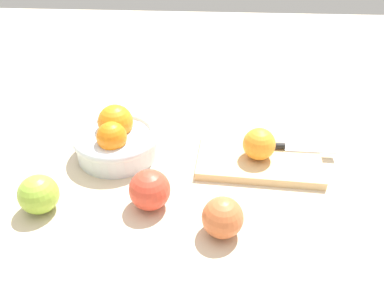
{
  "coord_description": "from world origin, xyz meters",
  "views": [
    {
      "loc": [
        0.06,
        -0.57,
        0.5
      ],
      "look_at": [
        0.01,
        0.1,
        0.04
      ],
      "focal_mm": 36.29,
      "sensor_mm": 36.0,
      "label": 1
    }
  ],
  "objects_px": {
    "cutting_board": "(259,159)",
    "apple_front_left": "(39,194)",
    "orange_on_board": "(259,144)",
    "apple_front_left_2": "(150,190)",
    "knife": "(290,147)",
    "apple_front_right": "(223,218)",
    "bowl": "(116,139)"
  },
  "relations": [
    {
      "from": "orange_on_board",
      "to": "apple_front_right",
      "type": "bearing_deg",
      "value": -110.6
    },
    {
      "from": "knife",
      "to": "apple_front_left_2",
      "type": "bearing_deg",
      "value": -147.92
    },
    {
      "from": "apple_front_left_2",
      "to": "bowl",
      "type": "bearing_deg",
      "value": 121.69
    },
    {
      "from": "bowl",
      "to": "apple_front_right",
      "type": "bearing_deg",
      "value": -43.28
    },
    {
      "from": "apple_front_left",
      "to": "apple_front_right",
      "type": "bearing_deg",
      "value": -6.25
    },
    {
      "from": "cutting_board",
      "to": "apple_front_left_2",
      "type": "distance_m",
      "value": 0.26
    },
    {
      "from": "bowl",
      "to": "apple_front_left_2",
      "type": "bearing_deg",
      "value": -58.31
    },
    {
      "from": "cutting_board",
      "to": "apple_front_right",
      "type": "bearing_deg",
      "value": -111.03
    },
    {
      "from": "orange_on_board",
      "to": "apple_front_right",
      "type": "height_order",
      "value": "orange_on_board"
    },
    {
      "from": "knife",
      "to": "apple_front_right",
      "type": "relative_size",
      "value": 2.21
    },
    {
      "from": "bowl",
      "to": "cutting_board",
      "type": "relative_size",
      "value": 0.71
    },
    {
      "from": "cutting_board",
      "to": "bowl",
      "type": "bearing_deg",
      "value": 178.19
    },
    {
      "from": "cutting_board",
      "to": "orange_on_board",
      "type": "bearing_deg",
      "value": -122.09
    },
    {
      "from": "cutting_board",
      "to": "apple_front_right",
      "type": "distance_m",
      "value": 0.22
    },
    {
      "from": "knife",
      "to": "apple_front_left_2",
      "type": "relative_size",
      "value": 2.07
    },
    {
      "from": "knife",
      "to": "apple_front_right",
      "type": "height_order",
      "value": "apple_front_right"
    },
    {
      "from": "apple_front_right",
      "to": "apple_front_left_2",
      "type": "bearing_deg",
      "value": 156.02
    },
    {
      "from": "bowl",
      "to": "apple_front_left_2",
      "type": "relative_size",
      "value": 2.42
    },
    {
      "from": "cutting_board",
      "to": "orange_on_board",
      "type": "height_order",
      "value": "orange_on_board"
    },
    {
      "from": "cutting_board",
      "to": "apple_front_right",
      "type": "height_order",
      "value": "apple_front_right"
    },
    {
      "from": "apple_front_left_2",
      "to": "cutting_board",
      "type": "bearing_deg",
      "value": 34.84
    },
    {
      "from": "orange_on_board",
      "to": "apple_front_right",
      "type": "relative_size",
      "value": 0.95
    },
    {
      "from": "apple_front_left_2",
      "to": "apple_front_right",
      "type": "bearing_deg",
      "value": -23.98
    },
    {
      "from": "cutting_board",
      "to": "apple_front_left",
      "type": "distance_m",
      "value": 0.44
    },
    {
      "from": "cutting_board",
      "to": "apple_front_left",
      "type": "bearing_deg",
      "value": -157.48
    },
    {
      "from": "cutting_board",
      "to": "knife",
      "type": "relative_size",
      "value": 1.65
    },
    {
      "from": "bowl",
      "to": "cutting_board",
      "type": "height_order",
      "value": "bowl"
    },
    {
      "from": "apple_front_left_2",
      "to": "apple_front_right",
      "type": "xyz_separation_m",
      "value": [
        0.13,
        -0.06,
        -0.0
      ]
    },
    {
      "from": "bowl",
      "to": "knife",
      "type": "height_order",
      "value": "bowl"
    },
    {
      "from": "apple_front_left_2",
      "to": "apple_front_right",
      "type": "height_order",
      "value": "apple_front_left_2"
    },
    {
      "from": "orange_on_board",
      "to": "apple_front_left_2",
      "type": "height_order",
      "value": "orange_on_board"
    },
    {
      "from": "cutting_board",
      "to": "apple_front_right",
      "type": "xyz_separation_m",
      "value": [
        -0.08,
        -0.2,
        0.03
      ]
    }
  ]
}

